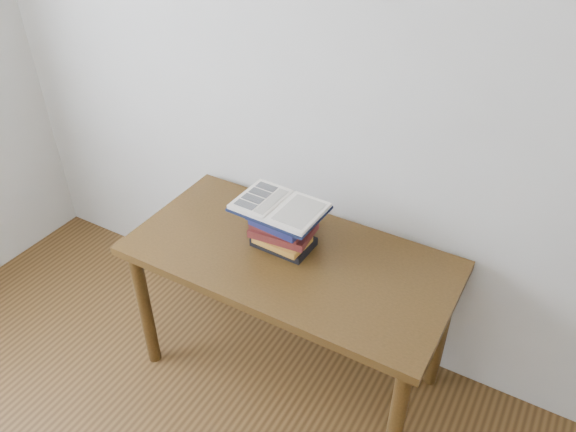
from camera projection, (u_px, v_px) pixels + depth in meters
The scene contains 3 objects.
desk at pixel (290, 273), 2.31m from camera, with size 1.32×0.66×0.71m.
book_stack at pixel (283, 228), 2.24m from camera, with size 0.25×0.21×0.18m.
open_book at pixel (280, 207), 2.18m from camera, with size 0.36×0.25×0.03m.
Camera 1 is at (0.93, -0.12, 2.15)m, focal length 35.00 mm.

